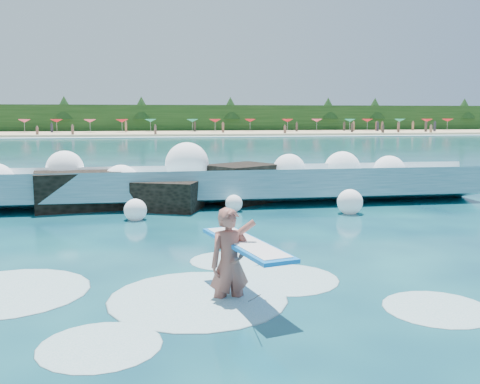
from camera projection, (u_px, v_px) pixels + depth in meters
The scene contains 11 objects.
ground at pixel (186, 262), 11.39m from camera, with size 200.00×200.00×0.00m, color #07243B.
beach at pixel (154, 133), 87.49m from camera, with size 140.00×20.00×0.40m, color tan.
wet_band at pixel (155, 137), 76.78m from camera, with size 140.00×5.00×0.08m, color silver.
treeline at pixel (153, 119), 96.93m from camera, with size 140.00×4.00×5.00m, color black.
breaking_wave at pixel (212, 186), 19.16m from camera, with size 19.34×2.95×1.67m.
rock_cluster at pixel (156, 191), 18.44m from camera, with size 8.69×3.71×1.60m.
surfer_with_board at pixel (233, 260), 8.95m from camera, with size 1.27×3.05×1.92m.
wave_spray at pixel (203, 174), 18.91m from camera, with size 15.26×4.47×2.22m.
surf_foam at pixel (163, 295), 9.33m from camera, with size 9.41×5.61×0.16m.
beach_umbrellas at pixel (155, 121), 89.40m from camera, with size 111.03×6.24×0.50m.
beachgoers at pixel (162, 128), 84.45m from camera, with size 107.36×13.47×1.92m.
Camera 1 is at (-0.71, -11.09, 3.10)m, focal length 40.00 mm.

